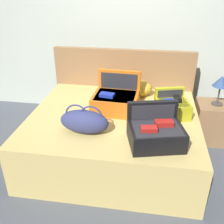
# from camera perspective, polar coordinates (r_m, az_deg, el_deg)

# --- Properties ---
(ground_plane) EXTENTS (12.00, 12.00, 0.00)m
(ground_plane) POSITION_cam_1_polar(r_m,az_deg,el_deg) (2.86, -0.90, -14.20)
(ground_plane) COLOR #4C515B
(back_wall) EXTENTS (8.00, 0.10, 2.60)m
(back_wall) POSITION_cam_1_polar(r_m,az_deg,el_deg) (3.81, 3.38, 18.50)
(back_wall) COLOR #B7C1B2
(back_wall) RESTS_ON ground
(bed) EXTENTS (1.82, 1.59, 0.55)m
(bed) POSITION_cam_1_polar(r_m,az_deg,el_deg) (3.00, 0.36, -5.26)
(bed) COLOR tan
(bed) RESTS_ON ground
(headboard) EXTENTS (1.86, 0.08, 1.06)m
(headboard) POSITION_cam_1_polar(r_m,az_deg,el_deg) (3.62, 2.36, 5.33)
(headboard) COLOR olive
(headboard) RESTS_ON ground
(hard_case_large) EXTENTS (0.51, 0.47, 0.40)m
(hard_case_large) POSITION_cam_1_polar(r_m,az_deg,el_deg) (2.94, 0.91, 2.71)
(hard_case_large) COLOR #D16619
(hard_case_large) RESTS_ON bed
(hard_case_medium) EXTENTS (0.55, 0.49, 0.34)m
(hard_case_medium) POSITION_cam_1_polar(r_m,az_deg,el_deg) (2.38, 9.44, -4.34)
(hard_case_medium) COLOR black
(hard_case_medium) RESTS_ON bed
(hard_case_small) EXTENTS (0.40, 0.39, 0.27)m
(hard_case_small) POSITION_cam_1_polar(r_m,az_deg,el_deg) (2.88, 12.97, 1.09)
(hard_case_small) COLOR gold
(hard_case_small) RESTS_ON bed
(duffel_bag) EXTENTS (0.49, 0.25, 0.29)m
(duffel_bag) POSITION_cam_1_polar(r_m,az_deg,el_deg) (2.51, -6.05, -2.04)
(duffel_bag) COLOR navy
(duffel_bag) RESTS_ON bed
(pillow_near_headboard) EXTENTS (0.45, 0.28, 0.22)m
(pillow_near_headboard) POSITION_cam_1_polar(r_m,az_deg,el_deg) (3.29, 4.93, 5.23)
(pillow_near_headboard) COLOR gold
(pillow_near_headboard) RESTS_ON bed
(nightstand) EXTENTS (0.44, 0.40, 0.50)m
(nightstand) POSITION_cam_1_polar(r_m,az_deg,el_deg) (3.56, 21.12, -2.06)
(nightstand) COLOR olive
(nightstand) RESTS_ON ground
(table_lamp) EXTENTS (0.19, 0.19, 0.37)m
(table_lamp) POSITION_cam_1_polar(r_m,az_deg,el_deg) (3.34, 22.66, 5.93)
(table_lamp) COLOR #3F3833
(table_lamp) RESTS_ON nightstand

